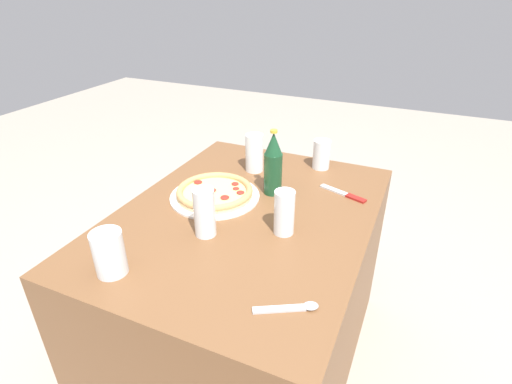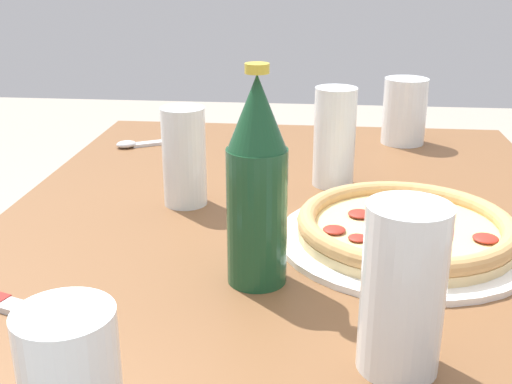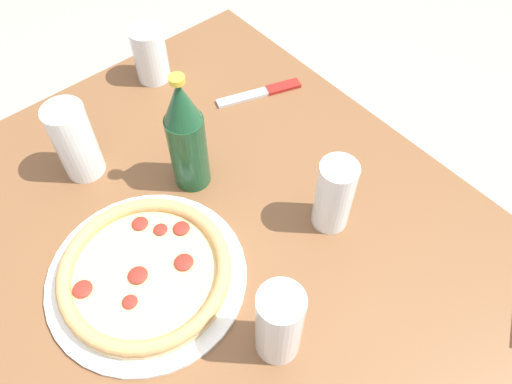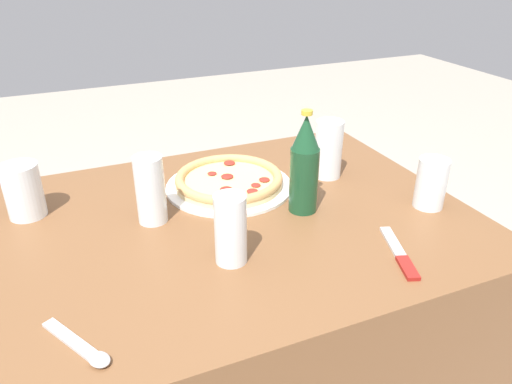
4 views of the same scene
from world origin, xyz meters
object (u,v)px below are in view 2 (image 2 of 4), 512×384
at_px(glass_red_wine, 184,161).
at_px(spoon, 146,143).
at_px(glass_orange_juice, 402,299).
at_px(glass_cola, 334,142).
at_px(knife, 10,306).
at_px(glass_iced_tea, 404,114).
at_px(beer_bottle, 257,184).
at_px(pizza_pepperoni, 405,230).

distance_m(glass_red_wine, spoon, 0.33).
height_order(glass_orange_juice, glass_cola, glass_cola).
bearing_deg(glass_orange_juice, knife, -98.67).
bearing_deg(glass_cola, glass_red_wine, -63.84).
distance_m(glass_cola, knife, 0.54).
bearing_deg(knife, glass_cola, 141.49).
xyz_separation_m(glass_red_wine, glass_iced_tea, (-0.36, 0.35, -0.01)).
bearing_deg(glass_iced_tea, spoon, -81.98).
bearing_deg(beer_bottle, glass_orange_juice, 43.31).
height_order(pizza_pepperoni, glass_red_wine, glass_red_wine).
distance_m(glass_red_wine, knife, 0.34).
bearing_deg(glass_iced_tea, knife, -34.84).
relative_size(glass_cola, beer_bottle, 0.64).
distance_m(glass_orange_juice, glass_red_wine, 0.46).
bearing_deg(glass_orange_juice, glass_cola, -173.91).
distance_m(glass_cola, beer_bottle, 0.35).
distance_m(glass_cola, spoon, 0.41).
relative_size(pizza_pepperoni, spoon, 2.12).
xyz_separation_m(glass_red_wine, beer_bottle, (0.23, 0.13, 0.05)).
distance_m(glass_orange_juice, knife, 0.40).
bearing_deg(glass_orange_juice, glass_iced_tea, 173.33).
bearing_deg(glass_red_wine, glass_cola, 116.16).
bearing_deg(glass_iced_tea, glass_red_wine, -44.14).
distance_m(beer_bottle, knife, 0.29).
bearing_deg(spoon, beer_bottle, 27.02).
xyz_separation_m(knife, spoon, (-0.61, -0.02, 0.00)).
xyz_separation_m(glass_iced_tea, beer_bottle, (0.59, -0.23, 0.06)).
bearing_deg(beer_bottle, glass_red_wine, -150.60).
bearing_deg(glass_cola, pizza_pepperoni, 22.23).
relative_size(beer_bottle, spoon, 1.60).
relative_size(knife, spoon, 1.21).
relative_size(glass_red_wine, beer_bottle, 0.59).
height_order(glass_orange_juice, spoon, glass_orange_juice).
distance_m(glass_red_wine, glass_cola, 0.24).
relative_size(pizza_pepperoni, glass_cola, 2.07).
bearing_deg(glass_orange_juice, beer_bottle, -136.69).
distance_m(pizza_pepperoni, glass_cola, 0.24).
height_order(glass_cola, glass_iced_tea, glass_cola).
height_order(pizza_pepperoni, glass_cola, glass_cola).
relative_size(pizza_pepperoni, glass_red_wine, 2.24).
distance_m(glass_red_wine, beer_bottle, 0.27).
xyz_separation_m(glass_red_wine, glass_cola, (-0.11, 0.22, 0.01)).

